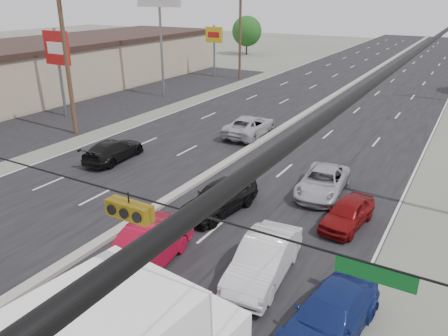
{
  "coord_description": "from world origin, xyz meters",
  "views": [
    {
      "loc": [
        12.09,
        -5.8,
        9.52
      ],
      "look_at": [
        2.93,
        9.9,
        2.2
      ],
      "focal_mm": 35.0,
      "sensor_mm": 36.0,
      "label": 1
    }
  ],
  "objects_px": {
    "utility_pole_left_b": "(67,62)",
    "queue_car_e": "(348,213)",
    "pole_sign_far": "(214,39)",
    "queue_car_a": "(220,197)",
    "queue_car_d": "(330,316)",
    "utility_pole_left_c": "(240,34)",
    "queue_car_b": "(263,260)",
    "oncoming_far": "(250,126)",
    "queue_car_c": "(322,182)",
    "oncoming_near": "(114,150)",
    "pole_sign_billboard": "(159,0)",
    "pole_sign_mid": "(57,53)",
    "tree_left_far": "(247,31)",
    "red_sedan": "(144,250)"
  },
  "relations": [
    {
      "from": "utility_pole_left_b",
      "to": "queue_car_d",
      "type": "distance_m",
      "value": 24.8
    },
    {
      "from": "queue_car_a",
      "to": "queue_car_b",
      "type": "relative_size",
      "value": 0.96
    },
    {
      "from": "tree_left_far",
      "to": "red_sedan",
      "type": "bearing_deg",
      "value": -66.01
    },
    {
      "from": "red_sedan",
      "to": "queue_car_b",
      "type": "distance_m",
      "value": 4.35
    },
    {
      "from": "queue_car_d",
      "to": "utility_pole_left_c",
      "type": "bearing_deg",
      "value": 129.58
    },
    {
      "from": "queue_car_c",
      "to": "oncoming_near",
      "type": "relative_size",
      "value": 1.03
    },
    {
      "from": "utility_pole_left_c",
      "to": "oncoming_near",
      "type": "xyz_separation_m",
      "value": [
        6.23,
        -27.64,
        -4.47
      ]
    },
    {
      "from": "pole_sign_billboard",
      "to": "queue_car_c",
      "type": "relative_size",
      "value": 2.42
    },
    {
      "from": "utility_pole_left_b",
      "to": "queue_car_e",
      "type": "distance_m",
      "value": 21.52
    },
    {
      "from": "red_sedan",
      "to": "oncoming_far",
      "type": "relative_size",
      "value": 0.93
    },
    {
      "from": "utility_pole_left_b",
      "to": "oncoming_far",
      "type": "xyz_separation_m",
      "value": [
        11.1,
        5.92,
        -4.39
      ]
    },
    {
      "from": "queue_car_e",
      "to": "oncoming_far",
      "type": "height_order",
      "value": "oncoming_far"
    },
    {
      "from": "queue_car_b",
      "to": "queue_car_e",
      "type": "distance_m",
      "value": 5.48
    },
    {
      "from": "pole_sign_billboard",
      "to": "oncoming_near",
      "type": "relative_size",
      "value": 2.49
    },
    {
      "from": "pole_sign_far",
      "to": "utility_pole_left_c",
      "type": "bearing_deg",
      "value": 0.0
    },
    {
      "from": "pole_sign_far",
      "to": "queue_car_e",
      "type": "height_order",
      "value": "pole_sign_far"
    },
    {
      "from": "queue_car_a",
      "to": "red_sedan",
      "type": "bearing_deg",
      "value": -82.94
    },
    {
      "from": "pole_sign_mid",
      "to": "oncoming_far",
      "type": "bearing_deg",
      "value": 10.62
    },
    {
      "from": "queue_car_d",
      "to": "queue_car_e",
      "type": "bearing_deg",
      "value": 108.84
    },
    {
      "from": "red_sedan",
      "to": "queue_car_e",
      "type": "height_order",
      "value": "red_sedan"
    },
    {
      "from": "queue_car_c",
      "to": "oncoming_near",
      "type": "distance_m",
      "value": 12.63
    },
    {
      "from": "pole_sign_billboard",
      "to": "queue_car_d",
      "type": "bearing_deg",
      "value": -44.08
    },
    {
      "from": "pole_sign_billboard",
      "to": "queue_car_e",
      "type": "relative_size",
      "value": 3.05
    },
    {
      "from": "queue_car_b",
      "to": "oncoming_near",
      "type": "xyz_separation_m",
      "value": [
        -12.97,
        6.15,
        -0.11
      ]
    },
    {
      "from": "pole_sign_mid",
      "to": "queue_car_b",
      "type": "xyz_separation_m",
      "value": [
        23.7,
        -11.79,
        -4.37
      ]
    },
    {
      "from": "utility_pole_left_b",
      "to": "pole_sign_far",
      "type": "height_order",
      "value": "utility_pole_left_b"
    },
    {
      "from": "pole_sign_far",
      "to": "queue_car_e",
      "type": "distance_m",
      "value": 37.63
    },
    {
      "from": "utility_pole_left_b",
      "to": "pole_sign_mid",
      "type": "bearing_deg",
      "value": 146.31
    },
    {
      "from": "pole_sign_billboard",
      "to": "queue_car_e",
      "type": "bearing_deg",
      "value": -36.01
    },
    {
      "from": "utility_pole_left_c",
      "to": "oncoming_near",
      "type": "relative_size",
      "value": 2.27
    },
    {
      "from": "utility_pole_left_c",
      "to": "queue_car_c",
      "type": "relative_size",
      "value": 2.2
    },
    {
      "from": "pole_sign_mid",
      "to": "queue_car_e",
      "type": "bearing_deg",
      "value": -14.51
    },
    {
      "from": "utility_pole_left_c",
      "to": "pole_sign_far",
      "type": "distance_m",
      "value": 3.57
    },
    {
      "from": "utility_pole_left_c",
      "to": "utility_pole_left_b",
      "type": "bearing_deg",
      "value": -90.0
    },
    {
      "from": "pole_sign_far",
      "to": "queue_car_c",
      "type": "height_order",
      "value": "pole_sign_far"
    },
    {
      "from": "pole_sign_mid",
      "to": "queue_car_a",
      "type": "bearing_deg",
      "value": -22.56
    },
    {
      "from": "queue_car_a",
      "to": "queue_car_b",
      "type": "distance_m",
      "value": 5.33
    },
    {
      "from": "tree_left_far",
      "to": "utility_pole_left_b",
      "type": "bearing_deg",
      "value": -78.08
    },
    {
      "from": "queue_car_b",
      "to": "queue_car_d",
      "type": "relative_size",
      "value": 1.0
    },
    {
      "from": "oncoming_near",
      "to": "queue_car_d",
      "type": "bearing_deg",
      "value": 149.16
    },
    {
      "from": "queue_car_d",
      "to": "utility_pole_left_b",
      "type": "bearing_deg",
      "value": 162.49
    },
    {
      "from": "utility_pole_left_b",
      "to": "queue_car_e",
      "type": "relative_size",
      "value": 2.77
    },
    {
      "from": "utility_pole_left_b",
      "to": "oncoming_far",
      "type": "relative_size",
      "value": 1.95
    },
    {
      "from": "queue_car_d",
      "to": "oncoming_near",
      "type": "bearing_deg",
      "value": 161.69
    },
    {
      "from": "oncoming_near",
      "to": "oncoming_far",
      "type": "xyz_separation_m",
      "value": [
        4.87,
        8.56,
        0.07
      ]
    },
    {
      "from": "queue_car_b",
      "to": "oncoming_far",
      "type": "distance_m",
      "value": 16.8
    },
    {
      "from": "pole_sign_far",
      "to": "queue_car_a",
      "type": "distance_m",
      "value": 35.75
    },
    {
      "from": "oncoming_far",
      "to": "pole_sign_far",
      "type": "bearing_deg",
      "value": -55.21
    },
    {
      "from": "pole_sign_far",
      "to": "queue_car_d",
      "type": "distance_m",
      "value": 43.79
    },
    {
      "from": "utility_pole_left_b",
      "to": "queue_car_d",
      "type": "xyz_separation_m",
      "value": [
        22.1,
        -10.33,
        -4.45
      ]
    }
  ]
}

